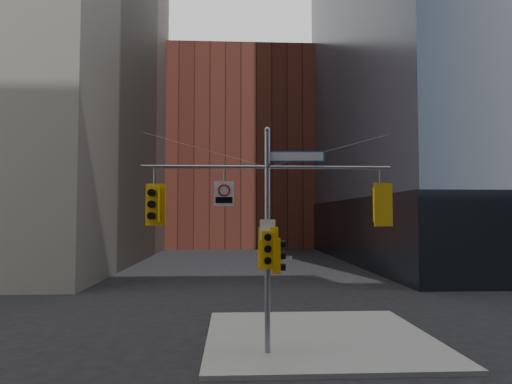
{
  "coord_description": "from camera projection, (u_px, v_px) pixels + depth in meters",
  "views": [
    {
      "loc": [
        -1.11,
        -12.51,
        4.44
      ],
      "look_at": [
        -0.36,
        2.0,
        5.2
      ],
      "focal_mm": 32.0,
      "sensor_mm": 36.0,
      "label": 1
    }
  ],
  "objects": [
    {
      "name": "brick_midrise",
      "position": [
        240.0,
        154.0,
        70.87
      ],
      "size": [
        26.0,
        20.0,
        28.0
      ],
      "primitive_type": "cube",
      "color": "brown",
      "rests_on": "ground"
    },
    {
      "name": "signal_assembly",
      "position": [
        267.0,
        217.0,
        14.52
      ],
      "size": [
        8.0,
        0.8,
        7.3
      ],
      "color": "gray",
      "rests_on": "ground"
    },
    {
      "name": "regulatory_sign_arm",
      "position": [
        224.0,
        193.0,
        14.46
      ],
      "size": [
        0.63,
        0.06,
        0.79
      ],
      "rotation": [
        0.0,
        0.0,
        -0.0
      ],
      "color": "silver",
      "rests_on": "ground"
    },
    {
      "name": "traffic_light_pole_front",
      "position": [
        268.0,
        248.0,
        14.2
      ],
      "size": [
        0.63,
        0.53,
        1.33
      ],
      "rotation": [
        0.0,
        0.0,
        -0.11
      ],
      "color": "#F8B20D",
      "rests_on": "ground"
    },
    {
      "name": "ground",
      "position": [
        273.0,
        380.0,
        12.3
      ],
      "size": [
        160.0,
        160.0,
        0.0
      ],
      "primitive_type": "plane",
      "color": "black",
      "rests_on": "ground"
    },
    {
      "name": "street_sign_blade",
      "position": [
        296.0,
        157.0,
        14.67
      ],
      "size": [
        1.83,
        0.17,
        0.36
      ],
      "rotation": [
        0.0,
        0.0,
        -0.07
      ],
      "color": "#114A9F",
      "rests_on": "ground"
    },
    {
      "name": "traffic_light_pole_side",
      "position": [
        278.0,
        256.0,
        14.47
      ],
      "size": [
        0.42,
        0.36,
        1.1
      ],
      "rotation": [
        0.0,
        0.0,
        1.57
      ],
      "color": "#F8B20D",
      "rests_on": "ground"
    },
    {
      "name": "traffic_light_west_arm",
      "position": [
        154.0,
        204.0,
        14.36
      ],
      "size": [
        0.64,
        0.55,
        1.34
      ],
      "rotation": [
        0.0,
        0.0,
        -0.15
      ],
      "color": "#F8B20D",
      "rests_on": "ground"
    },
    {
      "name": "street_blade_ew",
      "position": [
        281.0,
        258.0,
        14.48
      ],
      "size": [
        0.67,
        0.1,
        0.13
      ],
      "rotation": [
        0.0,
        0.0,
        -0.11
      ],
      "color": "silver",
      "rests_on": "ground"
    },
    {
      "name": "traffic_light_east_arm",
      "position": [
        380.0,
        205.0,
        14.72
      ],
      "size": [
        0.65,
        0.61,
        1.39
      ],
      "rotation": [
        0.0,
        0.0,
        3.39
      ],
      "color": "#F8B20D",
      "rests_on": "ground"
    },
    {
      "name": "regulatory_sign_pole",
      "position": [
        268.0,
        230.0,
        14.38
      ],
      "size": [
        0.5,
        0.07,
        0.65
      ],
      "rotation": [
        0.0,
        0.0,
        0.08
      ],
      "color": "silver",
      "rests_on": "ground"
    },
    {
      "name": "sidewalk_corner",
      "position": [
        319.0,
        337.0,
        16.39
      ],
      "size": [
        8.0,
        8.0,
        0.15
      ],
      "primitive_type": "cube",
      "color": "gray",
      "rests_on": "ground"
    },
    {
      "name": "street_blade_ns",
      "position": [
        266.0,
        264.0,
        14.89
      ],
      "size": [
        0.08,
        0.72,
        0.14
      ],
      "rotation": [
        0.0,
        0.0,
        -0.07
      ],
      "color": "#145926",
      "rests_on": "ground"
    }
  ]
}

